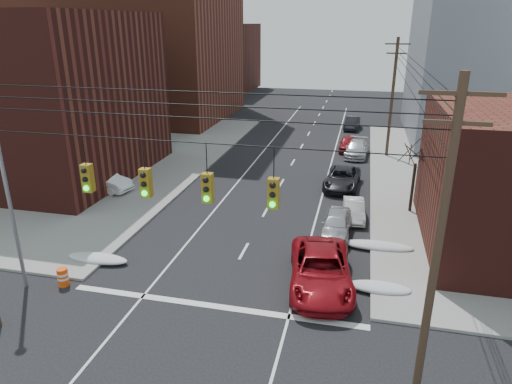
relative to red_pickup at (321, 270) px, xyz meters
The scene contains 24 objects.
sidewalk_nw 36.19m from the red_pickup, 150.79° to the left, with size 40.00×40.00×0.15m, color gray.
building_brick_near 29.97m from the red_pickup, 154.53° to the left, with size 20.00×16.00×13.00m, color #4B1B16.
building_brick_far 71.71m from the red_pickup, 115.31° to the left, with size 22.00×18.00×12.00m, color #4B1B16.
building_glass 64.49m from the red_pickup, 72.25° to the left, with size 20.00×18.00×22.00m, color gray.
utility_pole_right 8.92m from the red_pickup, 58.27° to the right, with size 2.20×0.28×11.00m.
utility_pole_far 25.44m from the red_pickup, 80.97° to the left, with size 2.20×0.28×11.00m.
traffic_signals 10.01m from the red_pickup, 125.13° to the right, with size 17.00×0.42×2.02m.
street_light 15.20m from the red_pickup, 166.65° to the right, with size 0.44×0.44×9.32m.
bare_tree 11.86m from the red_pickup, 64.84° to the left, with size 2.09×2.20×4.93m.
snow_nw 12.00m from the red_pickup, behind, with size 3.50×1.08×0.42m, color silver.
snow_ne 2.91m from the red_pickup, ahead, with size 3.00×1.08×0.42m, color silver.
snow_east_far 5.49m from the red_pickup, 58.81° to the left, with size 4.00×1.08×0.42m, color silver.
red_pickup is the anchor object (origin of this frame).
parked_car_a 5.98m from the red_pickup, 86.46° to the left, with size 1.75×4.35×1.48m, color #AAAAAF.
parked_car_b 8.91m from the red_pickup, 81.49° to the left, with size 1.30×3.73×1.23m, color silver.
parked_car_c 14.79m from the red_pickup, 89.15° to the left, with size 2.49×5.41×1.50m, color black.
parked_car_d 24.25m from the red_pickup, 87.44° to the left, with size 2.06×5.06×1.47m, color #B7B6BB.
parked_car_e 26.14m from the red_pickup, 89.52° to the left, with size 1.70×4.23×1.44m, color maroon.
parked_car_f 36.33m from the red_pickup, 89.65° to the left, with size 1.57×4.49×1.48m, color black.
lot_car_a 19.91m from the red_pickup, 151.23° to the left, with size 1.62×4.65×1.53m, color white.
lot_car_b 27.41m from the red_pickup, 136.23° to the left, with size 2.57×5.57×1.55m, color #A9A9AD.
lot_car_c 26.50m from the red_pickup, 151.78° to the left, with size 1.96×4.83×1.40m, color black.
lot_car_d 29.88m from the red_pickup, 143.08° to the left, with size 1.52×3.78×1.29m, color #B8B8BD.
construction_barrel 12.64m from the red_pickup, 167.01° to the right, with size 0.56×0.56×0.92m.
Camera 1 is at (5.96, -10.31, 12.18)m, focal length 32.00 mm.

